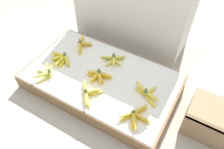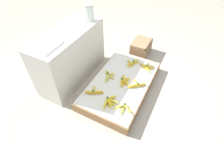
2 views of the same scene
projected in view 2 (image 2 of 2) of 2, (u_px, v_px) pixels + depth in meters
ground_plane at (121, 88)px, 2.40m from camera, size 10.00×10.00×0.00m
display_platform at (121, 85)px, 2.36m from camera, size 1.22×0.72×0.13m
back_vendor_table at (71, 56)px, 2.33m from camera, size 1.07×0.41×0.72m
wooden_crate at (141, 48)px, 2.90m from camera, size 0.36×0.27×0.23m
banana_bunch_front_left at (124, 108)px, 1.97m from camera, size 0.18×0.24×0.09m
banana_bunch_front_midleft at (137, 84)px, 2.23m from camera, size 0.20×0.21×0.09m
banana_bunch_front_midright at (147, 67)px, 2.48m from camera, size 0.22×0.24×0.08m
banana_bunch_middle_left at (109, 101)px, 2.04m from camera, size 0.23×0.16×0.09m
banana_bunch_middle_midleft at (123, 81)px, 2.27m from camera, size 0.21×0.13×0.10m
banana_bunch_middle_midright at (133, 63)px, 2.54m from camera, size 0.23×0.19×0.10m
banana_bunch_back_left at (94, 91)px, 2.14m from camera, size 0.16×0.23×0.09m
banana_bunch_back_midleft at (109, 75)px, 2.35m from camera, size 0.22×0.19×0.10m
glass_jar at (89, 12)px, 2.23m from camera, size 0.13×0.13×0.21m
foam_tray_white at (47, 46)px, 1.86m from camera, size 0.30×0.21×0.02m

